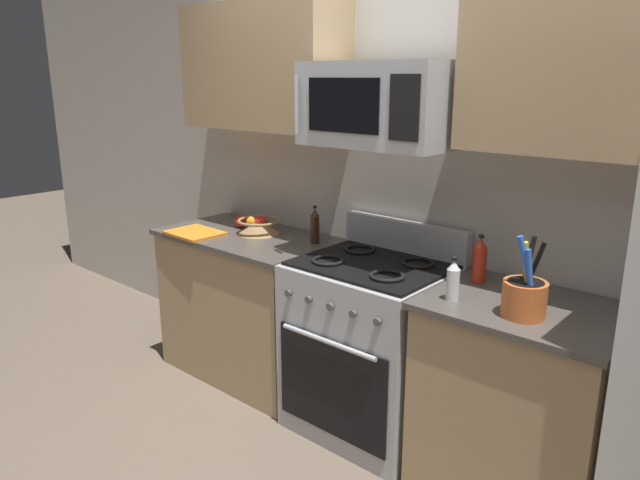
{
  "coord_description": "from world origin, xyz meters",
  "views": [
    {
      "loc": [
        1.68,
        -1.67,
        1.84
      ],
      "look_at": [
        -0.24,
        0.52,
        1.03
      ],
      "focal_mm": 33.32,
      "sensor_mm": 36.0,
      "label": 1
    }
  ],
  "objects_px": {
    "apple_loose": "(241,221)",
    "cutting_board": "(195,233)",
    "bottle_vinegar": "(453,281)",
    "bottle_soy": "(315,226)",
    "microwave": "(380,104)",
    "fruit_basket": "(259,226)",
    "range_oven": "(371,345)",
    "bottle_hot_sauce": "(480,260)",
    "utensil_crock": "(525,296)"
  },
  "relations": [
    {
      "from": "apple_loose",
      "to": "cutting_board",
      "type": "relative_size",
      "value": 0.26
    },
    {
      "from": "cutting_board",
      "to": "bottle_vinegar",
      "type": "relative_size",
      "value": 1.67
    },
    {
      "from": "apple_loose",
      "to": "bottle_soy",
      "type": "relative_size",
      "value": 0.38
    },
    {
      "from": "microwave",
      "to": "fruit_basket",
      "type": "relative_size",
      "value": 2.88
    },
    {
      "from": "bottle_vinegar",
      "to": "fruit_basket",
      "type": "bearing_deg",
      "value": 171.32
    },
    {
      "from": "apple_loose",
      "to": "bottle_vinegar",
      "type": "bearing_deg",
      "value": -8.62
    },
    {
      "from": "cutting_board",
      "to": "microwave",
      "type": "bearing_deg",
      "value": 11.1
    },
    {
      "from": "range_oven",
      "to": "microwave",
      "type": "bearing_deg",
      "value": 90.05
    },
    {
      "from": "fruit_basket",
      "to": "bottle_hot_sauce",
      "type": "bearing_deg",
      "value": 3.06
    },
    {
      "from": "cutting_board",
      "to": "apple_loose",
      "type": "bearing_deg",
      "value": 72.93
    },
    {
      "from": "fruit_basket",
      "to": "bottle_soy",
      "type": "distance_m",
      "value": 0.41
    },
    {
      "from": "apple_loose",
      "to": "cutting_board",
      "type": "distance_m",
      "value": 0.31
    },
    {
      "from": "range_oven",
      "to": "bottle_hot_sauce",
      "type": "bearing_deg",
      "value": 14.95
    },
    {
      "from": "bottle_hot_sauce",
      "to": "bottle_soy",
      "type": "height_order",
      "value": "bottle_hot_sauce"
    },
    {
      "from": "bottle_soy",
      "to": "utensil_crock",
      "type": "bearing_deg",
      "value": -10.77
    },
    {
      "from": "range_oven",
      "to": "utensil_crock",
      "type": "distance_m",
      "value": 0.99
    },
    {
      "from": "cutting_board",
      "to": "bottle_soy",
      "type": "bearing_deg",
      "value": 25.85
    },
    {
      "from": "apple_loose",
      "to": "bottle_soy",
      "type": "xyz_separation_m",
      "value": [
        0.59,
        0.04,
        0.06
      ]
    },
    {
      "from": "cutting_board",
      "to": "bottle_vinegar",
      "type": "height_order",
      "value": "bottle_vinegar"
    },
    {
      "from": "utensil_crock",
      "to": "fruit_basket",
      "type": "distance_m",
      "value": 1.75
    },
    {
      "from": "cutting_board",
      "to": "bottle_vinegar",
      "type": "bearing_deg",
      "value": 1.5
    },
    {
      "from": "cutting_board",
      "to": "bottle_hot_sauce",
      "type": "relative_size",
      "value": 1.43
    },
    {
      "from": "cutting_board",
      "to": "bottle_hot_sauce",
      "type": "bearing_deg",
      "value": 11.37
    },
    {
      "from": "range_oven",
      "to": "microwave",
      "type": "xyz_separation_m",
      "value": [
        -0.0,
        0.03,
        1.23
      ]
    },
    {
      "from": "range_oven",
      "to": "microwave",
      "type": "relative_size",
      "value": 1.47
    },
    {
      "from": "microwave",
      "to": "apple_loose",
      "type": "bearing_deg",
      "value": 176.87
    },
    {
      "from": "fruit_basket",
      "to": "bottle_vinegar",
      "type": "relative_size",
      "value": 1.33
    },
    {
      "from": "range_oven",
      "to": "apple_loose",
      "type": "relative_size",
      "value": 13.07
    },
    {
      "from": "bottle_vinegar",
      "to": "bottle_soy",
      "type": "relative_size",
      "value": 0.88
    },
    {
      "from": "microwave",
      "to": "apple_loose",
      "type": "distance_m",
      "value": 1.33
    },
    {
      "from": "bottle_soy",
      "to": "range_oven",
      "type": "bearing_deg",
      "value": -14.02
    },
    {
      "from": "range_oven",
      "to": "bottle_hot_sauce",
      "type": "xyz_separation_m",
      "value": [
        0.51,
        0.14,
        0.54
      ]
    },
    {
      "from": "fruit_basket",
      "to": "utensil_crock",
      "type": "bearing_deg",
      "value": -6.21
    },
    {
      "from": "range_oven",
      "to": "fruit_basket",
      "type": "relative_size",
      "value": 4.24
    },
    {
      "from": "microwave",
      "to": "utensil_crock",
      "type": "distance_m",
      "value": 1.11
    },
    {
      "from": "utensil_crock",
      "to": "bottle_hot_sauce",
      "type": "xyz_separation_m",
      "value": [
        -0.33,
        0.27,
        0.02
      ]
    },
    {
      "from": "apple_loose",
      "to": "bottle_soy",
      "type": "height_order",
      "value": "bottle_soy"
    },
    {
      "from": "fruit_basket",
      "to": "apple_loose",
      "type": "bearing_deg",
      "value": 171.86
    },
    {
      "from": "cutting_board",
      "to": "utensil_crock",
      "type": "bearing_deg",
      "value": 2.15
    },
    {
      "from": "microwave",
      "to": "bottle_hot_sauce",
      "type": "distance_m",
      "value": 0.87
    },
    {
      "from": "microwave",
      "to": "cutting_board",
      "type": "distance_m",
      "value": 1.44
    },
    {
      "from": "range_oven",
      "to": "bottle_vinegar",
      "type": "relative_size",
      "value": 5.64
    },
    {
      "from": "bottle_vinegar",
      "to": "cutting_board",
      "type": "bearing_deg",
      "value": -178.5
    },
    {
      "from": "cutting_board",
      "to": "bottle_soy",
      "type": "relative_size",
      "value": 1.47
    },
    {
      "from": "range_oven",
      "to": "utensil_crock",
      "type": "relative_size",
      "value": 3.18
    },
    {
      "from": "microwave",
      "to": "range_oven",
      "type": "bearing_deg",
      "value": -89.95
    },
    {
      "from": "apple_loose",
      "to": "bottle_vinegar",
      "type": "xyz_separation_m",
      "value": [
        1.63,
        -0.25,
        0.05
      ]
    },
    {
      "from": "bottle_vinegar",
      "to": "bottle_hot_sauce",
      "type": "relative_size",
      "value": 0.86
    },
    {
      "from": "fruit_basket",
      "to": "bottle_hot_sauce",
      "type": "relative_size",
      "value": 1.14
    },
    {
      "from": "fruit_basket",
      "to": "bottle_vinegar",
      "type": "height_order",
      "value": "bottle_vinegar"
    }
  ]
}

